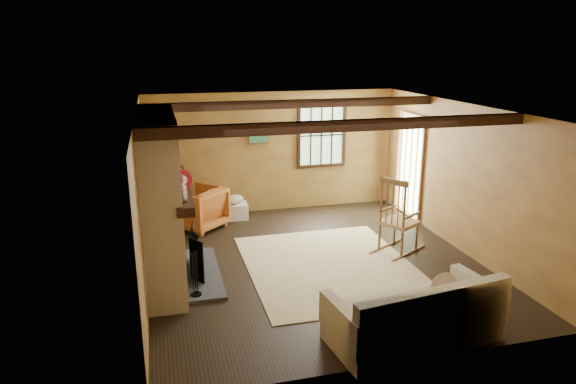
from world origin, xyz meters
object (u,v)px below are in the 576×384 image
object	(u,v)px
fireplace	(163,206)
armchair	(198,208)
rocking_chair	(398,220)
sofa	(416,319)
laundry_basket	(235,211)

from	to	relation	value
fireplace	armchair	xyz separation A→B (m)	(0.64, 2.01, -0.72)
rocking_chair	sofa	xyz separation A→B (m)	(-0.97, -2.49, -0.25)
fireplace	laundry_basket	world-z (taller)	fireplace
fireplace	laundry_basket	size ratio (longest dim) A/B	4.80
fireplace	sofa	bearing A→B (deg)	-41.65
rocking_chair	laundry_basket	xyz separation A→B (m)	(-2.31, 2.30, -0.39)
rocking_chair	sofa	bearing A→B (deg)	128.42
rocking_chair	armchair	size ratio (longest dim) A/B	1.49
rocking_chair	laundry_basket	bearing A→B (deg)	14.99
armchair	rocking_chair	bearing A→B (deg)	105.55
sofa	armchair	bearing A→B (deg)	107.59
sofa	laundry_basket	world-z (taller)	sofa
fireplace	sofa	size ratio (longest dim) A/B	1.16
fireplace	armchair	bearing A→B (deg)	72.41
fireplace	laundry_basket	xyz separation A→B (m)	(1.36, 2.38, -0.95)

